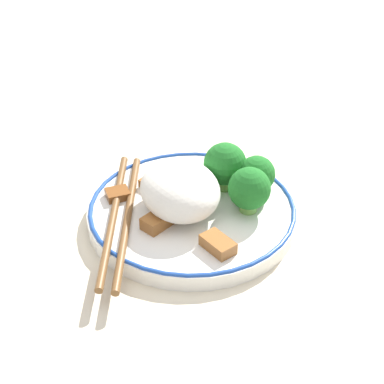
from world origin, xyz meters
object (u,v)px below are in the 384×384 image
broccoli_back_left (249,189)px  chopsticks (120,216)px  plate (192,212)px  broccoli_back_center (257,175)px  broccoli_back_right (225,165)px

broccoli_back_left → chopsticks: broccoli_back_left is taller
plate → broccoli_back_center: 0.08m
broccoli_back_center → broccoli_back_right: broccoli_back_right is taller
broccoli_back_right → chopsticks: broccoli_back_right is taller
plate → broccoli_back_left: broccoli_back_left is taller
broccoli_back_left → chopsticks: size_ratio=0.24×
broccoli_back_left → chopsticks: (0.03, 0.13, -0.02)m
broccoli_back_right → chopsticks: bearing=97.9°
plate → broccoli_back_left: bearing=-115.1°
broccoli_back_left → broccoli_back_right: broccoli_back_right is taller
plate → chopsticks: size_ratio=1.04×
plate → broccoli_back_center: size_ratio=4.85×
chopsticks → plate: bearing=-94.2°
broccoli_back_center → chopsticks: 0.15m
plate → broccoli_back_left: (-0.03, -0.05, 0.03)m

